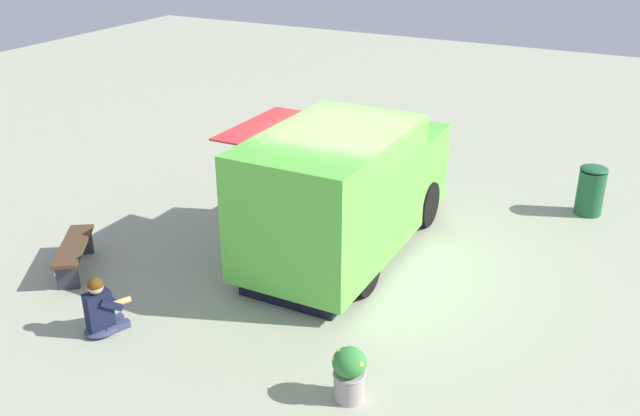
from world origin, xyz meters
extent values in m
plane|color=#A7AC8F|center=(0.00, 0.00, 0.00)|extent=(40.00, 40.00, 0.00)
cube|color=#62CA43|center=(-0.16, -0.53, 1.29)|extent=(2.08, 3.43, 2.10)
cube|color=#62CA43|center=(-0.15, 1.92, 1.00)|extent=(1.99, 1.48, 1.53)
cube|color=black|center=(-0.15, 2.63, 1.27)|extent=(1.65, 0.04, 0.58)
cube|color=black|center=(-1.20, -0.53, 1.41)|extent=(0.03, 1.88, 0.73)
cube|color=red|center=(-1.49, -0.52, 2.30)|extent=(0.61, 2.06, 0.03)
cube|color=black|center=(-0.16, 0.20, 0.12)|extent=(1.67, 4.65, 0.24)
cylinder|color=black|center=(0.77, 1.72, 0.43)|extent=(0.22, 0.87, 0.86)
cylinder|color=black|center=(-1.07, 1.72, 0.43)|extent=(0.22, 0.87, 0.86)
cylinder|color=black|center=(0.76, -1.15, 0.43)|extent=(0.22, 0.87, 0.86)
cylinder|color=black|center=(-1.09, -1.14, 0.43)|extent=(0.22, 0.87, 0.86)
ellipsoid|color=#353D61|center=(-2.18, -3.90, 0.06)|extent=(0.60, 0.65, 0.11)
cube|color=#353D61|center=(-2.01, -3.75, 0.06)|extent=(0.24, 0.37, 0.11)
cube|color=#353D61|center=(-2.20, -3.68, 0.06)|extent=(0.24, 0.37, 0.11)
cube|color=#161B35|center=(-2.18, -3.90, 0.39)|extent=(0.34, 0.42, 0.55)
sphere|color=#D9B185|center=(-2.18, -3.90, 0.77)|extent=(0.22, 0.22, 0.22)
sphere|color=#53330E|center=(-2.18, -3.90, 0.79)|extent=(0.22, 0.22, 0.22)
cube|color=#161B35|center=(-2.03, -3.81, 0.46)|extent=(0.21, 0.35, 0.29)
cube|color=#161B35|center=(-2.23, -3.73, 0.46)|extent=(0.21, 0.35, 0.29)
cylinder|color=#DFAB5F|center=(-2.07, -3.61, 0.38)|extent=(0.23, 0.35, 0.09)
cube|color=#5F9648|center=(-2.07, -3.61, 0.40)|extent=(0.17, 0.28, 0.02)
cylinder|color=silver|center=(-3.55, 3.49, 0.18)|extent=(0.50, 0.50, 0.37)
torus|color=beige|center=(-3.55, 3.49, 0.35)|extent=(0.53, 0.53, 0.04)
ellipsoid|color=#1B6130|center=(-3.55, 3.49, 0.55)|extent=(0.48, 0.48, 0.41)
sphere|color=white|center=(-3.37, 3.48, 0.63)|extent=(0.07, 0.07, 0.07)
sphere|color=white|center=(-3.67, 3.62, 0.64)|extent=(0.07, 0.07, 0.07)
sphere|color=white|center=(-3.73, 3.54, 0.62)|extent=(0.06, 0.06, 0.06)
cylinder|color=#A19491|center=(1.61, -3.57, 0.19)|extent=(0.38, 0.38, 0.39)
torus|color=#9A9490|center=(1.61, -3.57, 0.37)|extent=(0.41, 0.41, 0.04)
ellipsoid|color=#36883A|center=(1.61, -3.57, 0.55)|extent=(0.43, 0.43, 0.37)
sphere|color=#DFE85C|center=(1.48, -3.58, 0.66)|extent=(0.08, 0.08, 0.08)
sphere|color=#EBE050|center=(1.78, -3.57, 0.62)|extent=(0.06, 0.06, 0.06)
sphere|color=#D7E64B|center=(1.47, -3.66, 0.60)|extent=(0.09, 0.09, 0.09)
sphere|color=#EDEB47|center=(1.78, -3.62, 0.61)|extent=(0.08, 0.08, 0.08)
sphere|color=#E8DD53|center=(1.68, -3.46, 0.66)|extent=(0.06, 0.06, 0.06)
cube|color=#4D3622|center=(-3.87, -2.70, 0.47)|extent=(1.17, 1.48, 0.06)
cube|color=#31303A|center=(-4.21, -2.20, 0.22)|extent=(0.33, 0.25, 0.44)
cube|color=#31303A|center=(-3.54, -3.21, 0.22)|extent=(0.33, 0.25, 0.44)
cylinder|color=#205B36|center=(3.47, 3.68, 0.45)|extent=(0.52, 0.52, 0.90)
ellipsoid|color=#215A3A|center=(3.47, 3.68, 0.95)|extent=(0.53, 0.53, 0.11)
camera|label=1|loc=(4.51, -9.98, 5.79)|focal=39.08mm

